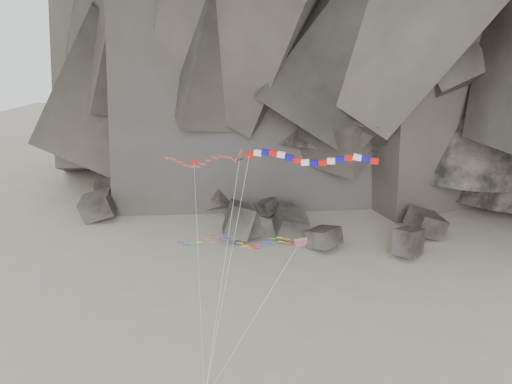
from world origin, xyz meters
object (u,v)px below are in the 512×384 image
(pennant_kite, at_px, (196,207))
(delta_kite, at_px, (197,160))
(banner_kite, at_px, (310,159))
(parafoil_kite, at_px, (234,241))

(pennant_kite, bearing_deg, delta_kite, 78.34)
(banner_kite, xyz_separation_m, pennant_kite, (-11.01, -3.69, -5.08))
(banner_kite, bearing_deg, pennant_kite, -165.17)
(banner_kite, relative_size, pennant_kite, 1.07)
(delta_kite, relative_size, pennant_kite, 1.09)
(banner_kite, distance_m, parafoil_kite, 11.16)
(delta_kite, height_order, banner_kite, delta_kite)
(parafoil_kite, bearing_deg, banner_kite, 20.69)
(banner_kite, height_order, pennant_kite, banner_kite)
(pennant_kite, bearing_deg, banner_kite, -10.32)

